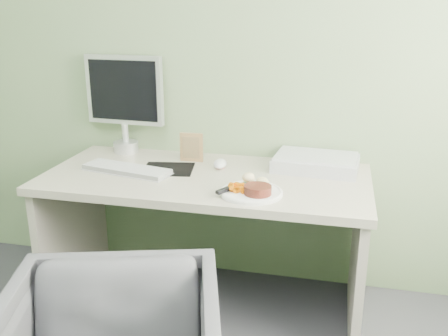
% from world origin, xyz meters
% --- Properties ---
extents(wall_back, '(3.50, 0.00, 3.50)m').
position_xyz_m(wall_back, '(0.00, 2.00, 1.35)').
color(wall_back, gray).
rests_on(wall_back, floor).
extents(desk, '(1.60, 0.75, 0.73)m').
position_xyz_m(desk, '(0.00, 1.62, 0.55)').
color(desk, '#B5AE97').
rests_on(desk, floor).
extents(plate, '(0.28, 0.28, 0.01)m').
position_xyz_m(plate, '(0.27, 1.42, 0.74)').
color(plate, white).
rests_on(plate, desk).
extents(steak, '(0.15, 0.15, 0.04)m').
position_xyz_m(steak, '(0.30, 1.39, 0.76)').
color(steak, black).
rests_on(steak, plate).
extents(potato_pile, '(0.14, 0.12, 0.07)m').
position_xyz_m(potato_pile, '(0.30, 1.48, 0.78)').
color(potato_pile, tan).
rests_on(potato_pile, plate).
extents(carrot_heap, '(0.07, 0.06, 0.05)m').
position_xyz_m(carrot_heap, '(0.21, 1.41, 0.77)').
color(carrot_heap, orange).
rests_on(carrot_heap, plate).
extents(steak_knife, '(0.14, 0.21, 0.02)m').
position_xyz_m(steak_knife, '(0.17, 1.40, 0.76)').
color(steak_knife, silver).
rests_on(steak_knife, plate).
extents(mousepad, '(0.29, 0.26, 0.00)m').
position_xyz_m(mousepad, '(-0.21, 1.67, 0.73)').
color(mousepad, black).
rests_on(mousepad, desk).
extents(keyboard, '(0.48, 0.23, 0.02)m').
position_xyz_m(keyboard, '(-0.40, 1.58, 0.75)').
color(keyboard, white).
rests_on(keyboard, desk).
extents(computer_mouse, '(0.08, 0.13, 0.04)m').
position_xyz_m(computer_mouse, '(0.04, 1.76, 0.75)').
color(computer_mouse, white).
rests_on(computer_mouse, desk).
extents(photo_frame, '(0.12, 0.02, 0.16)m').
position_xyz_m(photo_frame, '(-0.13, 1.83, 0.81)').
color(photo_frame, olive).
rests_on(photo_frame, desk).
extents(eyedrop_bottle, '(0.02, 0.02, 0.07)m').
position_xyz_m(eyedrop_bottle, '(-0.14, 1.90, 0.76)').
color(eyedrop_bottle, white).
rests_on(eyedrop_bottle, desk).
extents(scanner, '(0.44, 0.31, 0.07)m').
position_xyz_m(scanner, '(0.53, 1.84, 0.76)').
color(scanner, '#B1B3B8').
rests_on(scanner, desk).
extents(monitor, '(0.45, 0.14, 0.54)m').
position_xyz_m(monitor, '(-0.55, 1.94, 1.04)').
color(monitor, silver).
rests_on(monitor, desk).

